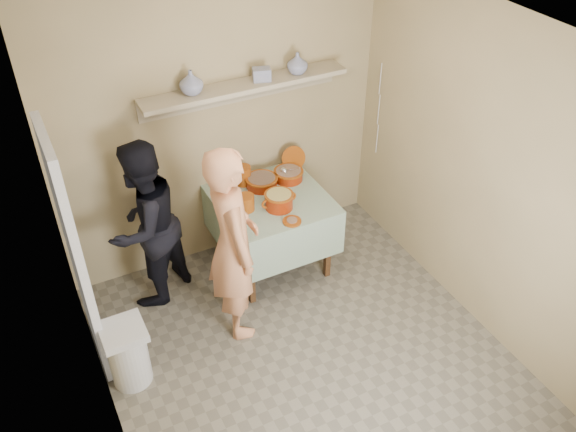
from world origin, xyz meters
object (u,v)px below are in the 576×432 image
cazuela_rice (279,200)px  trash_bin (128,354)px  serving_table (271,209)px  person_cook (233,244)px  person_helper (145,225)px

cazuela_rice → trash_bin: bearing=-159.8°
serving_table → person_cook: bearing=-137.0°
person_cook → cazuela_rice: bearing=-48.2°
cazuela_rice → person_cook: bearing=-146.7°
serving_table → person_helper: bearing=174.4°
serving_table → trash_bin: size_ratio=1.74×
serving_table → trash_bin: 1.76m
person_cook → cazuela_rice: (0.59, 0.38, -0.01)m
serving_table → cazuela_rice: cazuela_rice is taller
cazuela_rice → trash_bin: 1.75m
serving_table → cazuela_rice: (0.00, -0.16, 0.20)m
person_cook → cazuela_rice: size_ratio=5.19×
trash_bin → person_cook: bearing=11.0°
person_helper → serving_table: person_helper is taller
person_cook → serving_table: bearing=-38.5°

